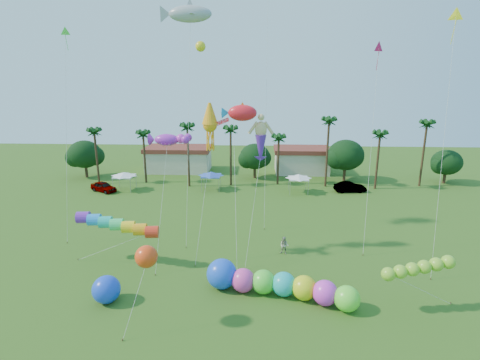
{
  "coord_description": "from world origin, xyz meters",
  "views": [
    {
      "loc": [
        1.52,
        -21.46,
        17.48
      ],
      "look_at": [
        0.0,
        10.0,
        9.0
      ],
      "focal_mm": 28.0,
      "sensor_mm": 36.0,
      "label": 1
    }
  ],
  "objects_px": {
    "car_a": "(104,187)",
    "spectator_b": "(284,246)",
    "car_b": "(350,187)",
    "caterpillar_inflatable": "(274,284)",
    "blue_ball": "(106,289)"
  },
  "relations": [
    {
      "from": "car_a",
      "to": "spectator_b",
      "type": "bearing_deg",
      "value": -97.73
    },
    {
      "from": "car_a",
      "to": "car_b",
      "type": "xyz_separation_m",
      "value": [
        39.59,
        1.68,
        0.01
      ]
    },
    {
      "from": "caterpillar_inflatable",
      "to": "car_a",
      "type": "bearing_deg",
      "value": 147.27
    },
    {
      "from": "spectator_b",
      "to": "car_a",
      "type": "bearing_deg",
      "value": 161.02
    },
    {
      "from": "spectator_b",
      "to": "caterpillar_inflatable",
      "type": "distance_m",
      "value": 7.9
    },
    {
      "from": "car_a",
      "to": "spectator_b",
      "type": "xyz_separation_m",
      "value": [
        27.58,
        -21.04,
        0.14
      ]
    },
    {
      "from": "blue_ball",
      "to": "car_b",
      "type": "bearing_deg",
      "value": 49.99
    },
    {
      "from": "spectator_b",
      "to": "blue_ball",
      "type": "relative_size",
      "value": 0.84
    },
    {
      "from": "car_a",
      "to": "blue_ball",
      "type": "distance_m",
      "value": 32.93
    },
    {
      "from": "caterpillar_inflatable",
      "to": "spectator_b",
      "type": "bearing_deg",
      "value": 95.12
    },
    {
      "from": "spectator_b",
      "to": "caterpillar_inflatable",
      "type": "height_order",
      "value": "caterpillar_inflatable"
    },
    {
      "from": "car_b",
      "to": "spectator_b",
      "type": "bearing_deg",
      "value": 146.31
    },
    {
      "from": "spectator_b",
      "to": "caterpillar_inflatable",
      "type": "relative_size",
      "value": 0.15
    },
    {
      "from": "car_a",
      "to": "spectator_b",
      "type": "distance_m",
      "value": 34.69
    },
    {
      "from": "car_b",
      "to": "blue_ball",
      "type": "height_order",
      "value": "blue_ball"
    }
  ]
}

